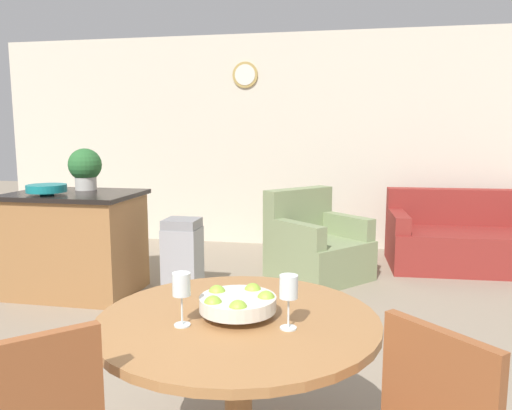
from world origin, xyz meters
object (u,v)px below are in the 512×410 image
fruit_bowl (238,303)px  wine_glass_right (289,289)px  couch (472,241)px  dining_table (238,356)px  trash_bin (183,257)px  teal_bowl (47,189)px  kitchen_island (77,243)px  wine_glass_left (181,287)px  armchair (316,249)px  potted_plant (85,167)px

fruit_bowl → wine_glass_right: size_ratio=1.48×
fruit_bowl → couch: fruit_bowl is taller
dining_table → trash_bin: (-1.06, 2.31, -0.23)m
fruit_bowl → dining_table: bearing=78.0°
teal_bowl → couch: bearing=25.1°
kitchen_island → teal_bowl: (-0.14, -0.19, 0.52)m
wine_glass_left → wine_glass_right: (0.41, 0.05, 0.00)m
armchair → potted_plant: bearing=150.2°
wine_glass_right → fruit_bowl: bearing=159.5°
couch → armchair: 1.80m
dining_table → teal_bowl: size_ratio=3.39×
dining_table → wine_glass_right: bearing=-20.7°
kitchen_island → potted_plant: 0.71m
fruit_bowl → potted_plant: bearing=130.2°
wine_glass_left → wine_glass_right: same height
dining_table → fruit_bowl: 0.23m
wine_glass_left → teal_bowl: 2.91m
potted_plant → couch: 4.12m
wine_glass_left → kitchen_island: wine_glass_left is taller
dining_table → couch: size_ratio=0.63×
teal_bowl → armchair: bearing=26.2°
teal_bowl → couch: size_ratio=0.19×
dining_table → fruit_bowl: fruit_bowl is taller
wine_glass_right → couch: 4.23m
wine_glass_left → potted_plant: potted_plant is taller
dining_table → wine_glass_left: bearing=-145.4°
trash_bin → armchair: (1.15, 0.79, -0.05)m
armchair → wine_glass_right: bearing=-136.1°
wine_glass_left → dining_table: bearing=34.6°
teal_bowl → trash_bin: teal_bowl is taller
teal_bowl → couch: (3.91, 1.83, -0.70)m
potted_plant → couch: bearing=20.7°
dining_table → trash_bin: dining_table is taller
fruit_bowl → couch: (1.74, 3.82, -0.52)m
teal_bowl → armchair: teal_bowl is taller
fruit_bowl → potted_plant: 3.16m
wine_glass_left → kitchen_island: bearing=128.5°
wine_glass_right → trash_bin: 2.77m
trash_bin → wine_glass_left: bearing=-70.4°
wine_glass_right → couch: wine_glass_right is taller
kitchen_island → wine_glass_left: bearing=-51.5°
dining_table → trash_bin: bearing=114.6°
kitchen_island → couch: 4.11m
potted_plant → couch: size_ratio=0.22×
wine_glass_left → potted_plant: (-1.84, 2.53, 0.25)m
wine_glass_right → potted_plant: size_ratio=0.54×
dining_table → potted_plant: bearing=130.2°
wine_glass_right → couch: size_ratio=0.12×
kitchen_island → armchair: size_ratio=0.98×
dining_table → potted_plant: size_ratio=2.94×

